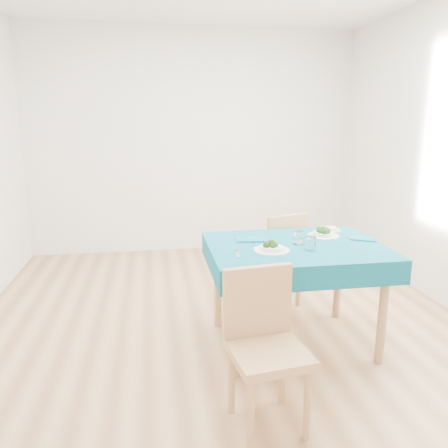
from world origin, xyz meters
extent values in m
cube|color=#96673E|center=(0.00, 0.00, -0.01)|extent=(4.00, 4.50, 0.02)
cube|color=silver|center=(0.00, 2.25, 1.35)|extent=(4.00, 0.02, 2.70)
cube|color=silver|center=(0.00, -2.25, 1.35)|extent=(4.00, 0.02, 2.70)
cube|color=#095369|center=(0.46, -0.33, 0.38)|extent=(1.22, 0.93, 0.76)
cube|color=#A97C4F|center=(0.04, -1.18, 0.49)|extent=(0.44, 0.47, 0.97)
cube|color=#A97C4F|center=(0.52, 0.39, 0.49)|extent=(0.51, 0.53, 0.97)
cube|color=silver|center=(0.01, -0.48, 0.76)|extent=(0.04, 0.16, 0.00)
cube|color=silver|center=(0.34, -0.43, 0.76)|extent=(0.06, 0.19, 0.00)
cube|color=silver|center=(0.50, -0.25, 0.76)|extent=(0.05, 0.20, 0.00)
cube|color=silver|center=(0.91, -0.29, 0.76)|extent=(0.02, 0.19, 0.00)
cube|color=#0D5D74|center=(0.17, -0.15, 0.76)|extent=(0.23, 0.17, 0.01)
cube|color=#0D5D74|center=(1.00, -0.27, 0.76)|extent=(0.22, 0.20, 0.01)
cylinder|color=white|center=(0.49, -0.31, 0.80)|extent=(0.07, 0.07, 0.09)
cylinder|color=white|center=(0.52, -0.47, 0.81)|extent=(0.07, 0.07, 0.10)
cylinder|color=#C1E16E|center=(0.86, 0.02, 0.76)|extent=(0.18, 0.18, 0.01)
cube|color=beige|center=(0.86, 0.02, 0.78)|extent=(0.13, 0.13, 0.02)
camera|label=1|loc=(-0.53, -3.18, 1.62)|focal=35.00mm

